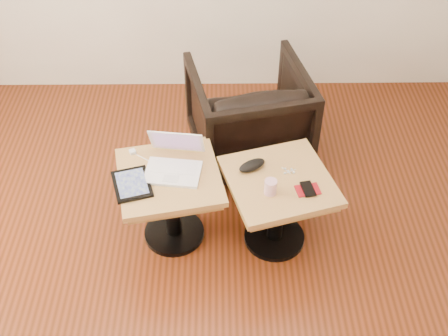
{
  "coord_description": "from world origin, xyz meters",
  "views": [
    {
      "loc": [
        0.18,
        -1.93,
        2.86
      ],
      "look_at": [
        0.21,
        0.5,
        0.6
      ],
      "focal_mm": 45.0,
      "sensor_mm": 36.0,
      "label": 1
    }
  ],
  "objects_px": {
    "laptop": "(174,162)",
    "armchair": "(248,114)",
    "side_table_right": "(278,195)",
    "striped_cup": "(270,187)",
    "side_table_left": "(170,191)"
  },
  "relations": [
    {
      "from": "laptop",
      "to": "striped_cup",
      "type": "distance_m",
      "value": 0.61
    },
    {
      "from": "side_table_right",
      "to": "laptop",
      "type": "xyz_separation_m",
      "value": [
        -0.63,
        0.11,
        0.18
      ]
    },
    {
      "from": "side_table_right",
      "to": "side_table_left",
      "type": "bearing_deg",
      "value": 159.64
    },
    {
      "from": "side_table_right",
      "to": "armchair",
      "type": "height_order",
      "value": "armchair"
    },
    {
      "from": "laptop",
      "to": "armchair",
      "type": "xyz_separation_m",
      "value": [
        0.49,
        0.75,
        -0.22
      ]
    },
    {
      "from": "side_table_right",
      "to": "laptop",
      "type": "bearing_deg",
      "value": 154.09
    },
    {
      "from": "laptop",
      "to": "striped_cup",
      "type": "relative_size",
      "value": 3.94
    },
    {
      "from": "armchair",
      "to": "laptop",
      "type": "bearing_deg",
      "value": 44.7
    },
    {
      "from": "laptop",
      "to": "armchair",
      "type": "height_order",
      "value": "laptop"
    },
    {
      "from": "laptop",
      "to": "striped_cup",
      "type": "xyz_separation_m",
      "value": [
        0.56,
        -0.22,
        0.0
      ]
    },
    {
      "from": "laptop",
      "to": "side_table_right",
      "type": "bearing_deg",
      "value": -1.8
    },
    {
      "from": "armchair",
      "to": "side_table_right",
      "type": "bearing_deg",
      "value": 86.99
    },
    {
      "from": "side_table_left",
      "to": "armchair",
      "type": "height_order",
      "value": "armchair"
    },
    {
      "from": "side_table_left",
      "to": "armchair",
      "type": "bearing_deg",
      "value": 46.19
    },
    {
      "from": "striped_cup",
      "to": "laptop",
      "type": "bearing_deg",
      "value": 158.79
    }
  ]
}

